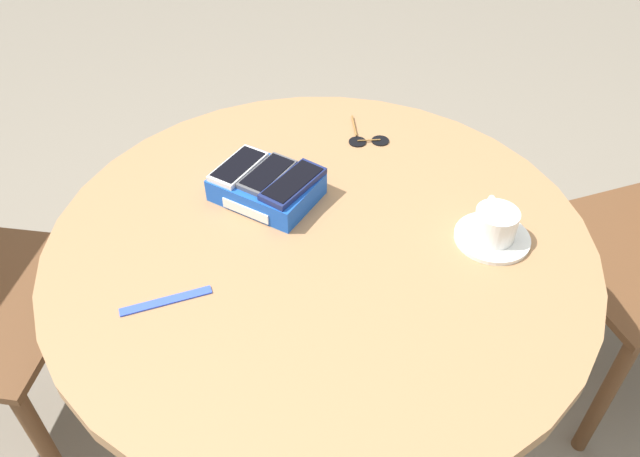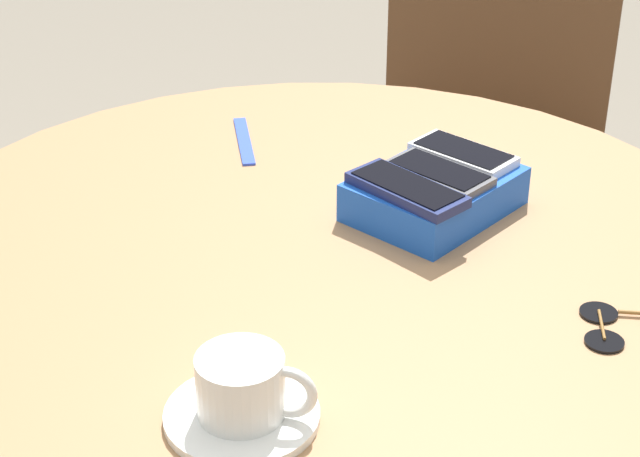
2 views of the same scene
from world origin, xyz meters
name	(u,v)px [view 2 (image 2 of 2)]	position (x,y,z in m)	size (l,w,h in m)	color
round_table	(320,347)	(0.00, 0.00, 0.62)	(0.96, 0.96, 0.75)	#2D2D2D
phone_box	(434,194)	(-0.14, 0.05, 0.77)	(0.19, 0.14, 0.05)	blue
phone_white	(463,154)	(-0.20, 0.05, 0.80)	(0.06, 0.12, 0.01)	silver
phone_gray	(439,173)	(-0.14, 0.06, 0.80)	(0.06, 0.12, 0.01)	#515156
phone_navy	(407,189)	(-0.08, 0.05, 0.80)	(0.07, 0.14, 0.01)	navy
saucer	(242,416)	(0.27, 0.14, 0.76)	(0.13, 0.13, 0.01)	white
coffee_cup	(244,385)	(0.27, 0.14, 0.79)	(0.07, 0.10, 0.05)	white
lanyard_strap	(244,141)	(-0.14, -0.25, 0.75)	(0.14, 0.02, 0.00)	blue
sunglasses	(609,325)	(-0.05, 0.31, 0.75)	(0.11, 0.10, 0.01)	black
chair_near_window	(475,160)	(-0.80, -0.28, 0.47)	(0.58, 0.58, 0.89)	brown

